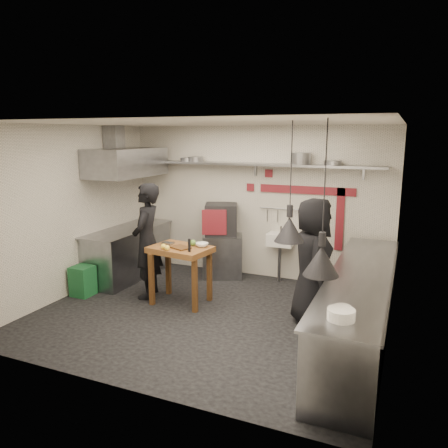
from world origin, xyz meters
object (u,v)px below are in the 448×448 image
at_px(green_bin, 83,281).
at_px(chef_right, 313,262).
at_px(prep_table, 181,275).
at_px(oven_stand, 223,255).
at_px(chef_left, 147,241).
at_px(combi_oven, 221,219).

height_order(green_bin, chef_right, chef_right).
bearing_deg(prep_table, oven_stand, 95.46).
bearing_deg(chef_right, oven_stand, 35.93).
xyz_separation_m(prep_table, chef_left, (-0.64, 0.04, 0.48)).
xyz_separation_m(oven_stand, green_bin, (-1.73, -1.89, -0.15)).
xyz_separation_m(green_bin, chef_right, (3.73, 0.45, 0.65)).
xyz_separation_m(combi_oven, prep_table, (-0.04, -1.52, -0.63)).
distance_m(oven_stand, prep_table, 1.53).
xyz_separation_m(chef_left, chef_right, (2.70, 0.05, -0.05)).
distance_m(prep_table, chef_left, 0.80).
height_order(oven_stand, chef_right, chef_right).
height_order(green_bin, chef_left, chef_left).
distance_m(oven_stand, green_bin, 2.57).
xyz_separation_m(combi_oven, chef_right, (2.02, -1.43, -0.19)).
distance_m(combi_oven, green_bin, 2.67).
bearing_deg(green_bin, prep_table, 12.28).
relative_size(chef_left, chef_right, 1.05).
height_order(oven_stand, green_bin, oven_stand).
bearing_deg(green_bin, combi_oven, 47.78).
height_order(combi_oven, prep_table, combi_oven).
bearing_deg(prep_table, chef_left, -175.54).
xyz_separation_m(prep_table, chef_right, (2.06, 0.09, 0.44)).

